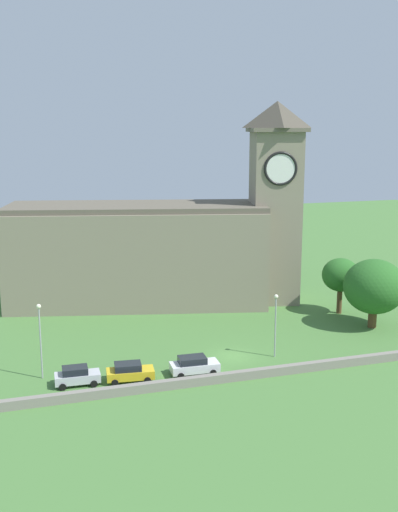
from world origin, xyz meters
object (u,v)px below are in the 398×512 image
church (161,245)px  streetlamp_west_mid (276,315)px  car_yellow (130,372)px  tree_riverside_west (374,287)px  car_white (194,365)px  streetlamp_west_end (40,329)px  tree_by_tower (341,275)px  car_silver (77,376)px

church → streetlamp_west_mid: (6.22, -23.06, -3.37)m
car_yellow → tree_riverside_west: 31.47m
car_white → streetlamp_west_end: (-13.96, 3.26, 3.95)m
streetlamp_west_mid → tree_by_tower: (14.09, 11.41, 0.49)m
car_yellow → car_white: 6.21m
church → streetlamp_west_end: bearing=-128.2°
streetlamp_west_end → tree_riverside_west: 38.38m
car_white → tree_by_tower: bearing=29.5°
car_white → tree_by_tower: size_ratio=0.66×
car_white → tree_riverside_west: tree_riverside_west is taller
streetlamp_west_mid → church: bearing=105.1°
streetlamp_west_end → streetlamp_west_mid: size_ratio=1.09×
car_silver → car_white: car_white is taller
church → tree_riverside_west: (21.18, -17.76, -2.90)m
church → tree_by_tower: bearing=-29.8°
car_yellow → tree_riverside_west: tree_riverside_west is taller
car_yellow → car_silver: bearing=173.4°
car_silver → car_yellow: car_yellow is taller
car_silver → streetlamp_west_end: (-2.95, 2.50, 3.95)m
church → car_white: 26.01m
car_yellow → car_white: bearing=-1.9°
church → car_yellow: bearing=-110.6°
tree_by_tower → tree_riverside_west: size_ratio=0.87×
tree_riverside_west → streetlamp_west_end: bearing=-174.2°
tree_by_tower → tree_riverside_west: bearing=-81.8°
streetlamp_west_end → tree_riverside_west: (38.19, 3.85, 0.12)m
church → streetlamp_west_end: 27.67m
car_silver → car_yellow: 4.83m
streetlamp_west_end → tree_by_tower: (37.31, 9.97, 0.14)m
car_yellow → streetlamp_west_end: (-7.76, 3.06, 3.95)m
streetlamp_west_mid → tree_by_tower: tree_by_tower is taller
car_white → tree_riverside_west: size_ratio=0.58×
church → streetlamp_west_mid: 24.12m
streetlamp_west_end → streetlamp_west_mid: streetlamp_west_end is taller
car_yellow → tree_by_tower: (29.55, 13.03, 4.09)m
streetlamp_west_mid → car_yellow: bearing=-174.0°
car_yellow → tree_by_tower: 32.56m
tree_by_tower → tree_riverside_west: (0.88, -6.12, -0.02)m
church → tree_by_tower: size_ratio=5.58×
church → tree_riverside_west: church is taller
car_silver → car_yellow: (4.80, -0.56, 0.00)m
car_silver → tree_by_tower: 36.78m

